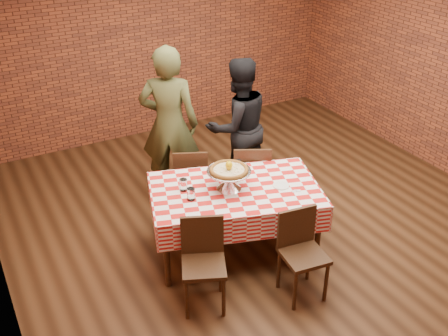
{
  "coord_description": "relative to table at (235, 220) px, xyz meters",
  "views": [
    {
      "loc": [
        -2.81,
        -4.06,
        3.49
      ],
      "look_at": [
        -0.6,
        -0.05,
        0.94
      ],
      "focal_mm": 42.48,
      "sensor_mm": 36.0,
      "label": 1
    }
  ],
  "objects": [
    {
      "name": "ground",
      "position": [
        0.55,
        0.19,
        -0.38
      ],
      "size": [
        6.0,
        6.0,
        0.0
      ],
      "primitive_type": "plane",
      "color": "black",
      "rests_on": "ground"
    },
    {
      "name": "back_wall",
      "position": [
        0.55,
        3.19,
        1.08
      ],
      "size": [
        5.5,
        0.0,
        5.5
      ],
      "primitive_type": "plane",
      "rotation": [
        1.57,
        0.0,
        0.0
      ],
      "color": "brown",
      "rests_on": "ground"
    },
    {
      "name": "table",
      "position": [
        0.0,
        0.0,
        0.0
      ],
      "size": [
        1.87,
        1.44,
        0.75
      ],
      "primitive_type": "cube",
      "rotation": [
        0.0,
        0.0,
        -0.31
      ],
      "color": "#3A2415",
      "rests_on": "ground"
    },
    {
      "name": "tablecloth",
      "position": [
        0.0,
        0.0,
        0.24
      ],
      "size": [
        1.91,
        1.48,
        0.28
      ],
      "primitive_type": null,
      "rotation": [
        0.0,
        0.0,
        -0.31
      ],
      "color": "red",
      "rests_on": "table"
    },
    {
      "name": "pizza_stand",
      "position": [
        -0.05,
        0.04,
        0.48
      ],
      "size": [
        0.51,
        0.51,
        0.2
      ],
      "primitive_type": null,
      "rotation": [
        0.0,
        0.0,
        -0.16
      ],
      "color": "silver",
      "rests_on": "tablecloth"
    },
    {
      "name": "pizza",
      "position": [
        -0.05,
        0.04,
        0.59
      ],
      "size": [
        0.44,
        0.44,
        0.03
      ],
      "primitive_type": "cylinder",
      "rotation": [
        0.0,
        0.0,
        -0.16
      ],
      "color": "beige",
      "rests_on": "pizza_stand"
    },
    {
      "name": "lemon",
      "position": [
        -0.05,
        0.04,
        0.64
      ],
      "size": [
        0.08,
        0.08,
        0.09
      ],
      "primitive_type": "ellipsoid",
      "rotation": [
        0.0,
        0.0,
        -0.16
      ],
      "color": "yellow",
      "rests_on": "pizza"
    },
    {
      "name": "water_glass_left",
      "position": [
        -0.47,
        0.03,
        0.44
      ],
      "size": [
        0.1,
        0.1,
        0.12
      ],
      "primitive_type": "cylinder",
      "rotation": [
        0.0,
        0.0,
        -0.31
      ],
      "color": "white",
      "rests_on": "tablecloth"
    },
    {
      "name": "water_glass_right",
      "position": [
        -0.46,
        0.22,
        0.44
      ],
      "size": [
        0.1,
        0.1,
        0.12
      ],
      "primitive_type": "cylinder",
      "rotation": [
        0.0,
        0.0,
        -0.31
      ],
      "color": "white",
      "rests_on": "tablecloth"
    },
    {
      "name": "side_plate",
      "position": [
        0.42,
        -0.18,
        0.39
      ],
      "size": [
        0.2,
        0.2,
        0.01
      ],
      "primitive_type": "cylinder",
      "rotation": [
        0.0,
        0.0,
        -0.31
      ],
      "color": "white",
      "rests_on": "tablecloth"
    },
    {
      "name": "sweetener_packet_a",
      "position": [
        0.48,
        -0.32,
        0.39
      ],
      "size": [
        0.05,
        0.04,
        0.0
      ],
      "primitive_type": "cube",
      "rotation": [
        0.0,
        0.0,
        -0.05
      ],
      "color": "white",
      "rests_on": "tablecloth"
    },
    {
      "name": "sweetener_packet_b",
      "position": [
        0.52,
        -0.34,
        0.39
      ],
      "size": [
        0.06,
        0.05,
        0.0
      ],
      "primitive_type": "cube",
      "rotation": [
        0.0,
        0.0,
        -0.42
      ],
      "color": "white",
      "rests_on": "tablecloth"
    },
    {
      "name": "condiment_caddy",
      "position": [
        0.18,
        0.28,
        0.45
      ],
      "size": [
        0.1,
        0.09,
        0.13
      ],
      "primitive_type": "cube",
      "rotation": [
        0.0,
        0.0,
        -0.18
      ],
      "color": "silver",
      "rests_on": "tablecloth"
    },
    {
      "name": "chair_near_left",
      "position": [
        -0.65,
        -0.57,
        0.06
      ],
      "size": [
        0.51,
        0.51,
        0.86
      ],
      "primitive_type": null,
      "rotation": [
        0.0,
        0.0,
        -0.41
      ],
      "color": "#3A2415",
      "rests_on": "ground"
    },
    {
      "name": "chair_near_right",
      "position": [
        0.22,
        -0.88,
        0.05
      ],
      "size": [
        0.43,
        0.43,
        0.86
      ],
      "primitive_type": null,
      "rotation": [
        0.0,
        0.0,
        -0.13
      ],
      "color": "#3A2415",
      "rests_on": "ground"
    },
    {
      "name": "chair_far_left",
      "position": [
        -0.07,
        0.89,
        0.05
      ],
      "size": [
        0.5,
        0.5,
        0.86
      ],
      "primitive_type": null,
      "rotation": [
        0.0,
        0.0,
        2.72
      ],
      "color": "#3A2415",
      "rests_on": "ground"
    },
    {
      "name": "chair_far_right",
      "position": [
        0.54,
        0.58,
        0.07
      ],
      "size": [
        0.55,
        0.55,
        0.89
      ],
      "primitive_type": null,
      "rotation": [
        0.0,
        0.0,
        2.67
      ],
      "color": "#3A2415",
      "rests_on": "ground"
    },
    {
      "name": "diner_olive",
      "position": [
        -0.11,
        1.35,
        0.56
      ],
      "size": [
        0.82,
        0.75,
        1.88
      ],
      "primitive_type": "imported",
      "rotation": [
        0.0,
        0.0,
        2.58
      ],
      "color": "#414523",
      "rests_on": "ground"
    },
    {
      "name": "diner_black",
      "position": [
        0.67,
        1.1,
        0.47
      ],
      "size": [
        0.84,
        0.66,
        1.69
      ],
      "primitive_type": "imported",
      "rotation": [
        0.0,
        0.0,
        3.11
      ],
      "color": "black",
      "rests_on": "ground"
    }
  ]
}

